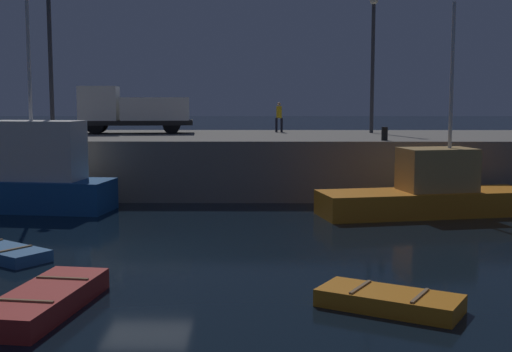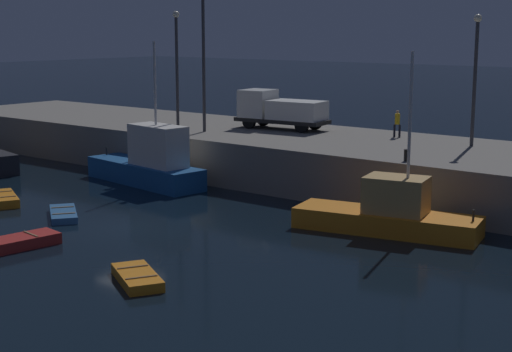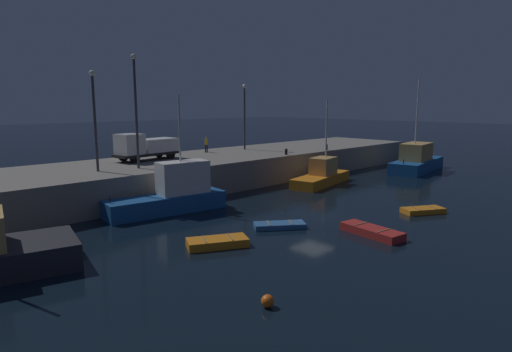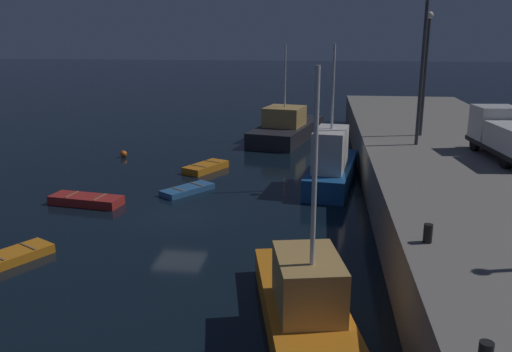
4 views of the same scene
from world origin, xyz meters
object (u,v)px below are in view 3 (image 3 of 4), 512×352
at_px(rowboat_blue_far, 423,210).
at_px(fishing_boat_blue, 322,175).
at_px(dinghy_orange_near, 217,242).
at_px(bollard_west, 286,152).
at_px(rowboat_white_mid, 372,231).
at_px(bollard_central, 326,147).
at_px(dinghy_red_small, 280,225).
at_px(lamp_post_east, 136,103).
at_px(fishing_trawler_red, 417,161).
at_px(fishing_boat_white, 172,194).
at_px(lamp_post_central, 245,111).
at_px(dockworker, 206,144).
at_px(mooring_buoy_near, 267,301).
at_px(utility_truck, 146,147).
at_px(lamp_post_west, 94,113).

bearing_deg(rowboat_blue_far, fishing_boat_blue, 72.43).
distance_m(dinghy_orange_near, bollard_west, 21.37).
xyz_separation_m(rowboat_white_mid, bollard_central, (16.65, 15.82, 2.77)).
bearing_deg(dinghy_red_small, bollard_central, 29.20).
bearing_deg(lamp_post_east, fishing_trawler_red, -15.21).
distance_m(fishing_boat_white, dinghy_red_small, 8.80).
height_order(fishing_boat_blue, dinghy_red_small, fishing_boat_blue).
relative_size(dinghy_red_small, lamp_post_central, 0.46).
height_order(dockworker, bollard_west, dockworker).
bearing_deg(bollard_west, fishing_boat_white, -170.11).
distance_m(rowboat_white_mid, bollard_central, 23.14).
xyz_separation_m(mooring_buoy_near, utility_truck, (8.84, 24.26, 3.70)).
bearing_deg(dockworker, fishing_trawler_red, -33.98).
height_order(dinghy_orange_near, lamp_post_west, lamp_post_west).
height_order(dinghy_orange_near, rowboat_blue_far, dinghy_orange_near).
relative_size(utility_truck, dockworker, 3.84).
xyz_separation_m(fishing_boat_blue, lamp_post_central, (-0.62, 10.47, 6.08)).
bearing_deg(lamp_post_west, bollard_west, -8.99).
xyz_separation_m(fishing_trawler_red, lamp_post_central, (-15.38, 13.11, 5.74)).
distance_m(fishing_boat_white, rowboat_blue_far, 18.29).
distance_m(rowboat_blue_far, utility_truck, 24.28).
height_order(rowboat_blue_far, mooring_buoy_near, mooring_buoy_near).
bearing_deg(lamp_post_west, mooring_buoy_near, -97.61).
xyz_separation_m(rowboat_blue_far, lamp_post_east, (-12.71, 17.92, 7.67)).
distance_m(dinghy_red_small, rowboat_blue_far, 11.28).
bearing_deg(mooring_buoy_near, lamp_post_central, 48.80).
bearing_deg(fishing_boat_blue, bollard_west, 106.98).
xyz_separation_m(mooring_buoy_near, dockworker, (16.76, 25.48, 3.38)).
bearing_deg(dinghy_orange_near, mooring_buoy_near, -114.45).
height_order(fishing_boat_blue, utility_truck, fishing_boat_blue).
height_order(rowboat_white_mid, lamp_post_west, lamp_post_west).
distance_m(dinghy_red_small, mooring_buoy_near, 10.89).
bearing_deg(dinghy_red_small, rowboat_white_mid, -59.76).
xyz_separation_m(fishing_trawler_red, rowboat_blue_far, (-18.58, -9.41, -1.03)).
distance_m(rowboat_white_mid, dockworker, 24.26).
height_order(dinghy_orange_near, rowboat_white_mid, rowboat_white_mid).
distance_m(fishing_boat_blue, utility_truck, 17.04).
bearing_deg(utility_truck, lamp_post_central, 2.64).
bearing_deg(rowboat_blue_far, fishing_boat_white, 134.32).
distance_m(utility_truck, dockworker, 8.02).
bearing_deg(fishing_trawler_red, rowboat_white_mid, -159.65).
bearing_deg(lamp_post_central, rowboat_blue_far, -98.07).
relative_size(rowboat_white_mid, dinghy_red_small, 1.22).
xyz_separation_m(fishing_trawler_red, fishing_boat_blue, (-14.76, 2.64, -0.33)).
distance_m(rowboat_white_mid, lamp_post_central, 25.96).
bearing_deg(bollard_west, fishing_trawler_red, -21.75).
bearing_deg(dockworker, dinghy_red_small, -114.60).
xyz_separation_m(fishing_trawler_red, dockworker, (-20.38, 13.73, 2.41)).
bearing_deg(bollard_west, dinghy_red_small, -139.49).
height_order(fishing_boat_white, dinghy_orange_near, fishing_boat_white).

